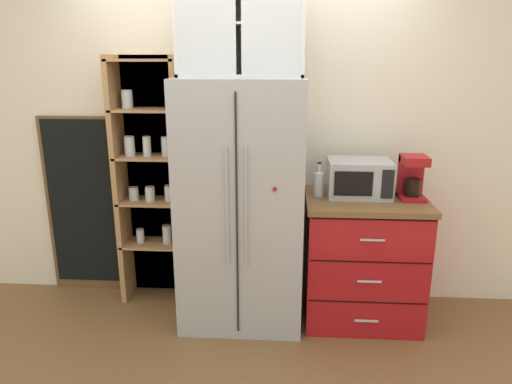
{
  "coord_description": "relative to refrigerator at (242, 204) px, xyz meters",
  "views": [
    {
      "loc": [
        0.31,
        -3.18,
        1.89
      ],
      "look_at": [
        0.1,
        -0.0,
        0.97
      ],
      "focal_mm": 32.76,
      "sensor_mm": 36.0,
      "label": 1
    }
  ],
  "objects": [
    {
      "name": "bottle_clear",
      "position": [
        0.54,
        0.05,
        0.16
      ],
      "size": [
        0.07,
        0.07,
        0.25
      ],
      "color": "silver",
      "rests_on": "counter_cabinet"
    },
    {
      "name": "pantry_shelf_column",
      "position": [
        -0.73,
        0.29,
        0.11
      ],
      "size": [
        0.56,
        0.3,
        1.91
      ],
      "color": "brown",
      "rests_on": "ground"
    },
    {
      "name": "refrigerator",
      "position": [
        0.0,
        0.0,
        0.0
      ],
      "size": [
        0.86,
        0.73,
        1.77
      ],
      "color": "#ADAFB5",
      "rests_on": "ground"
    },
    {
      "name": "upper_cabinet",
      "position": [
        -0.0,
        0.05,
        1.21
      ],
      "size": [
        0.83,
        0.32,
        0.66
      ],
      "color": "silver",
      "rests_on": "refrigerator"
    },
    {
      "name": "mug_navy",
      "position": [
        0.88,
        0.02,
        0.09
      ],
      "size": [
        0.12,
        0.08,
        0.08
      ],
      "color": "navy",
      "rests_on": "counter_cabinet"
    },
    {
      "name": "ground_plane",
      "position": [
        -0.0,
        0.0,
        -0.88
      ],
      "size": [
        10.76,
        10.76,
        0.0
      ],
      "primitive_type": "plane",
      "color": "brown"
    },
    {
      "name": "counter_cabinet",
      "position": [
        0.88,
        0.03,
        -0.41
      ],
      "size": [
        0.85,
        0.67,
        0.94
      ],
      "color": "#A8161C",
      "rests_on": "ground"
    },
    {
      "name": "coffee_maker",
      "position": [
        1.19,
        0.04,
        0.21
      ],
      "size": [
        0.17,
        0.2,
        0.31
      ],
      "color": "#A8161C",
      "rests_on": "counter_cabinet"
    },
    {
      "name": "microwave",
      "position": [
        0.83,
        0.08,
        0.18
      ],
      "size": [
        0.44,
        0.33,
        0.26
      ],
      "color": "#ADAFB5",
      "rests_on": "counter_cabinet"
    },
    {
      "name": "wall_back_cream",
      "position": [
        -0.0,
        0.4,
        0.39
      ],
      "size": [
        5.05,
        0.1,
        2.55
      ],
      "primitive_type": "cube",
      "color": "silver",
      "rests_on": "ground"
    },
    {
      "name": "chalkboard_menu",
      "position": [
        -1.33,
        0.33,
        -0.15
      ],
      "size": [
        0.6,
        0.04,
        1.46
      ],
      "color": "brown",
      "rests_on": "ground"
    }
  ]
}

